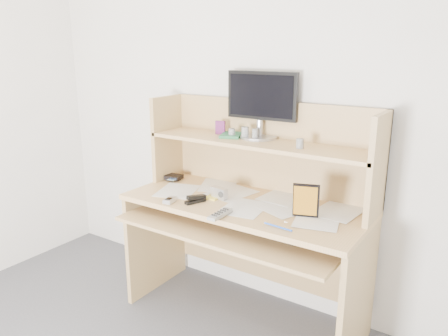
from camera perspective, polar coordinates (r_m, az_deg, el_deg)
The scene contains 19 objects.
back_wall at distance 2.66m, azimuth 6.36°, elevation 7.72°, with size 3.60×0.04×2.50m, color white.
desk at distance 2.59m, azimuth 3.54°, elevation -5.14°, with size 1.40×0.70×1.30m.
paper_clutter at distance 2.50m, azimuth 2.63°, elevation -4.43°, with size 1.32×0.54×0.01m, color white.
keyboard at distance 2.38m, azimuth 5.42°, elevation -7.87°, with size 0.42×0.17×0.03m.
tv_remote at distance 2.29m, azimuth -0.51°, elevation -6.06°, with size 0.05×0.17×0.02m, color gray.
flip_phone at distance 2.51m, azimuth -7.06°, elevation -4.11°, with size 0.05×0.09×0.02m, color silver.
stapler at distance 2.49m, azimuth -3.76°, elevation -4.03°, with size 0.03×0.13×0.04m, color black.
wallet at distance 2.93m, azimuth -6.58°, elevation -1.17°, with size 0.10×0.09×0.03m, color black.
sticky_note_pad at distance 2.57m, azimuth -1.45°, elevation -3.85°, with size 0.08×0.08×0.01m, color yellow.
digital_camera at distance 2.55m, azimuth -0.63°, elevation -3.25°, with size 0.10×0.04×0.06m, color #BABABD.
game_case at distance 2.27m, azimuth 10.66°, elevation -4.20°, with size 0.13×0.01×0.19m, color black.
blue_pen at distance 2.16m, azimuth 7.07°, elevation -7.63°, with size 0.01×0.01×0.16m, color blue.
card_box at distance 2.73m, azimuth -0.49°, elevation 5.30°, with size 0.06×0.02×0.08m, color #A51627.
shelf_book at distance 2.66m, azimuth 0.98°, elevation 4.32°, with size 0.12×0.17×0.02m, color #317C40.
chip_stack_a at distance 2.63m, azimuth 1.03°, elevation 4.60°, with size 0.04×0.04×0.05m, color black.
chip_stack_b at distance 2.60m, azimuth 2.77°, elevation 4.62°, with size 0.04×0.04×0.07m, color white.
chip_stack_c at distance 2.37m, azimuth 9.89°, elevation 3.15°, with size 0.04×0.04×0.05m, color black.
chip_stack_d at distance 2.57m, azimuth 4.09°, elevation 4.43°, with size 0.04×0.04×0.06m, color silver.
monitor at distance 2.61m, azimuth 4.88°, elevation 8.49°, with size 0.45×0.23×0.39m.
Camera 1 is at (1.20, -0.54, 1.60)m, focal length 35.00 mm.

